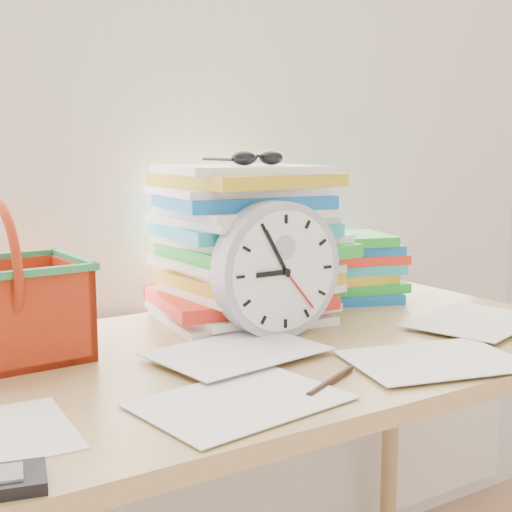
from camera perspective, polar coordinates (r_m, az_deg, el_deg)
curtain at (r=1.56m, az=-8.86°, el=15.94°), size 2.40×0.01×2.50m
desk at (r=1.28m, az=-1.18°, el=-10.71°), size 1.40×0.70×0.75m
paper_stack at (r=1.46m, az=-0.66°, el=1.07°), size 0.36×0.30×0.31m
clock at (r=1.32m, az=1.67°, el=-1.09°), size 0.25×0.05×0.25m
sunglasses at (r=1.41m, az=0.14°, el=7.87°), size 0.14×0.12×0.03m
book_stack at (r=1.67m, az=7.50°, el=-0.84°), size 0.30×0.25×0.15m
basket at (r=1.24m, az=-19.81°, el=-2.01°), size 0.27×0.21×0.26m
pen at (r=1.09m, az=6.01°, el=-9.93°), size 0.13×0.07×0.01m
scattered_papers at (r=1.26m, az=-1.20°, el=-7.24°), size 1.26×0.42×0.02m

